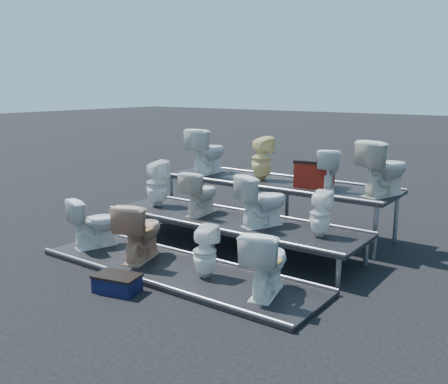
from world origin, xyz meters
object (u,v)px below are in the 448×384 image
Objects in this scene: step_stool at (117,284)px; toilet_11 at (384,168)px; toilet_4 at (157,183)px; red_crate at (314,175)px; toilet_5 at (200,193)px; toilet_3 at (266,261)px; toilet_9 at (261,159)px; toilet_10 at (328,169)px; toilet_6 at (263,200)px; toilet_0 at (95,222)px; toilet_8 at (207,151)px; toilet_1 at (140,231)px; toilet_7 at (320,214)px; toilet_2 at (205,252)px.

toilet_11 is at bearing 46.57° from step_stool.
toilet_4 is 2.66m from red_crate.
toilet_11 is at bearing -145.33° from toilet_4.
red_crate is at bearing -136.88° from toilet_4.
toilet_3 is at bearing 142.39° from toilet_5.
toilet_9 is 1.17× the size of toilet_10.
toilet_9 reaches higher than toilet_4.
toilet_3 is 1.05× the size of toilet_6.
red_crate is (2.40, 2.59, 0.62)m from toilet_0.
toilet_4 is at bearing 22.66° from toilet_6.
toilet_8 reaches higher than red_crate.
toilet_11 is at bearing -151.53° from toilet_1.
toilet_11 is (0.41, 1.30, 0.51)m from toilet_7.
toilet_3 is 3.27m from toilet_4.
toilet_0 is at bearing 46.72° from toilet_5.
toilet_8 is 1.12× the size of toilet_9.
toilet_8 is 1.53× the size of red_crate.
toilet_10 reaches higher than toilet_5.
toilet_10 is (1.60, 1.30, 0.37)m from toilet_5.
toilet_11 reaches higher than toilet_5.
toilet_0 is 2.14m from toilet_2.
toilet_6 is at bearing -150.31° from toilet_1.
red_crate reaches higher than toilet_5.
toilet_9 is 3.69m from step_stool.
toilet_7 is 0.74× the size of toilet_8.
toilet_6 reaches higher than toilet_7.
toilet_9 is at bearing -70.63° from toilet_3.
toilet_7 is 2.23m from toilet_9.
toilet_9 is at bearing 19.92° from toilet_11.
step_stool is at bearing 16.40° from toilet_3.
toilet_10 reaches higher than toilet_1.
toilet_5 is 1.63m from toilet_8.
toilet_1 is 1.24× the size of toilet_2.
toilet_4 is at bearing 61.62° from toilet_9.
toilet_6 reaches higher than toilet_1.
toilet_0 is at bearing 56.30° from toilet_11.
toilet_3 is (2.08, 0.00, -0.02)m from toilet_1.
toilet_6 is at bearing 64.25° from toilet_11.
toilet_2 is 0.89× the size of toilet_9.
toilet_9 is (1.20, 0.00, -0.05)m from toilet_8.
toilet_11 is at bearing 178.24° from toilet_8.
step_stool is at bearing 108.70° from toilet_8.
toilet_11 is (3.45, 1.30, 0.43)m from toilet_4.
toilet_9 is (0.34, 1.30, 0.43)m from toilet_5.
toilet_11 is (3.53, 2.60, 0.84)m from toilet_0.
toilet_10 reaches higher than red_crate.
toilet_8 reaches higher than step_stool.
toilet_3 is 1.34m from toilet_7.
toilet_0 is 1.37m from toilet_4.
toilet_2 is at bearing -161.79° from toilet_0.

